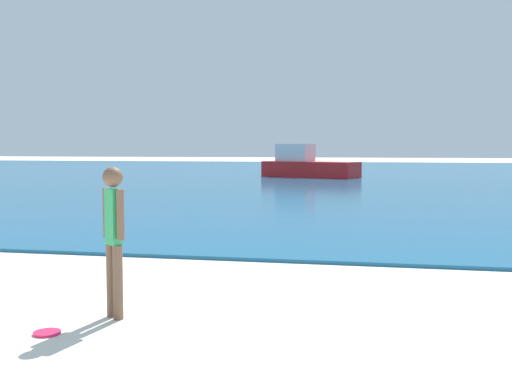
# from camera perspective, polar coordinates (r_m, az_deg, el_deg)

# --- Properties ---
(water) EXTENTS (160.00, 60.00, 0.06)m
(water) POSITION_cam_1_polar(r_m,az_deg,el_deg) (39.09, 9.36, 1.70)
(water) COLOR #14567F
(water) RESTS_ON ground
(person_standing) EXTENTS (0.31, 0.25, 1.59)m
(person_standing) POSITION_cam_1_polar(r_m,az_deg,el_deg) (6.39, -13.46, -3.81)
(person_standing) COLOR brown
(person_standing) RESTS_ON ground
(frisbee) EXTENTS (0.26, 0.26, 0.03)m
(frisbee) POSITION_cam_1_polar(r_m,az_deg,el_deg) (6.22, -19.37, -12.59)
(frisbee) COLOR #E51E4C
(frisbee) RESTS_ON ground
(boat_far) EXTENTS (5.85, 3.80, 1.90)m
(boat_far) POSITION_cam_1_polar(r_m,az_deg,el_deg) (34.50, 4.89, 2.54)
(boat_far) COLOR red
(boat_far) RESTS_ON water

